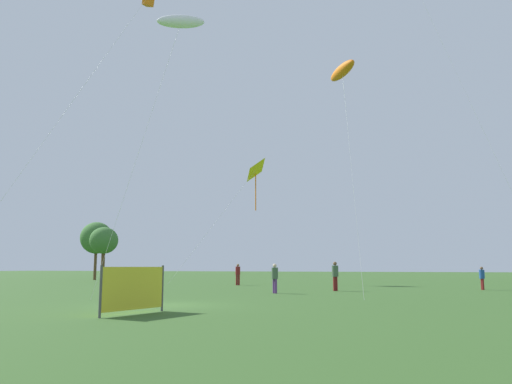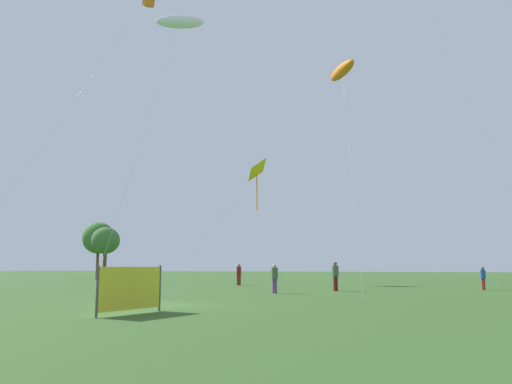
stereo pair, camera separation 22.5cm
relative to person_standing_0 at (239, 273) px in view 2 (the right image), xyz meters
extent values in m
plane|color=#335623|center=(5.44, -21.81, -1.03)|extent=(280.00, 280.00, 0.00)
cylinder|color=maroon|center=(0.08, 0.03, -0.60)|extent=(0.16, 0.16, 0.86)
cylinder|color=maroon|center=(-0.08, -0.03, -0.60)|extent=(0.16, 0.16, 0.86)
cylinder|color=maroon|center=(0.00, 0.00, 0.18)|extent=(0.40, 0.40, 0.68)
sphere|color=#997051|center=(0.00, 0.00, 0.64)|extent=(0.23, 0.23, 0.23)
cylinder|color=#593372|center=(7.04, -11.54, -0.61)|extent=(0.16, 0.16, 0.83)
cylinder|color=#593372|center=(6.90, -11.44, -0.61)|extent=(0.16, 0.16, 0.83)
cylinder|color=#3F593F|center=(6.97, -11.49, 0.13)|extent=(0.38, 0.38, 0.66)
sphere|color=beige|center=(6.97, -11.49, 0.57)|extent=(0.23, 0.23, 0.23)
cylinder|color=maroon|center=(9.67, -7.40, -0.58)|extent=(0.17, 0.17, 0.90)
cylinder|color=maroon|center=(9.75, -7.24, -0.58)|extent=(0.17, 0.17, 0.90)
cylinder|color=#3F593F|center=(9.71, -7.32, 0.23)|extent=(0.41, 0.41, 0.71)
sphere|color=brown|center=(9.71, -7.32, 0.71)|extent=(0.24, 0.24, 0.24)
cylinder|color=maroon|center=(18.67, -2.38, -0.66)|extent=(0.14, 0.14, 0.75)
cylinder|color=maroon|center=(18.73, -2.52, -0.66)|extent=(0.14, 0.14, 0.75)
cylinder|color=#1E478C|center=(18.70, -2.45, 0.01)|extent=(0.34, 0.34, 0.59)
sphere|color=brown|center=(18.70, -2.45, 0.41)|extent=(0.20, 0.20, 0.20)
cylinder|color=silver|center=(18.26, 1.42, 15.01)|extent=(10.84, 1.42, 32.09)
cylinder|color=silver|center=(-3.42, 2.33, 4.27)|extent=(6.89, 4.03, 10.61)
pyramid|color=yellow|center=(-0.01, 4.34, 9.60)|extent=(1.83, 1.77, 1.56)
cylinder|color=orange|center=(0.02, 4.33, 7.48)|extent=(0.28, 0.59, 3.57)
cylinder|color=silver|center=(11.89, -13.18, 5.68)|extent=(1.73, 5.51, 13.43)
ellipsoid|color=orange|center=(11.04, -10.44, 12.39)|extent=(2.46, 3.42, 0.88)
cylinder|color=silver|center=(2.08, -18.61, 6.28)|extent=(3.18, 2.48, 14.62)
ellipsoid|color=white|center=(3.66, -17.38, 13.59)|extent=(2.19, 3.02, 1.53)
cylinder|color=silver|center=(-4.99, -16.47, 9.20)|extent=(5.49, 10.21, 20.47)
cylinder|color=brown|center=(-15.44, 2.49, 0.55)|extent=(0.36, 0.36, 3.16)
ellipsoid|color=#3D7033|center=(-15.44, 2.49, 3.11)|extent=(2.80, 2.80, 2.65)
cylinder|color=brown|center=(-22.30, 10.31, 0.78)|extent=(0.33, 0.33, 3.62)
ellipsoid|color=#3D7033|center=(-22.30, 10.31, 3.91)|extent=(3.75, 3.75, 3.74)
cylinder|color=#4C4C4C|center=(6.42, -27.07, -0.24)|extent=(0.08, 0.08, 1.59)
cylinder|color=#4C4C4C|center=(6.93, -24.27, -0.24)|extent=(0.08, 0.08, 1.59)
cube|color=yellow|center=(6.68, -25.67, -0.19)|extent=(0.54, 2.80, 1.39)
camera|label=1|loc=(16.26, -40.30, 0.51)|focal=35.82mm
camera|label=2|loc=(16.47, -40.22, 0.51)|focal=35.82mm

